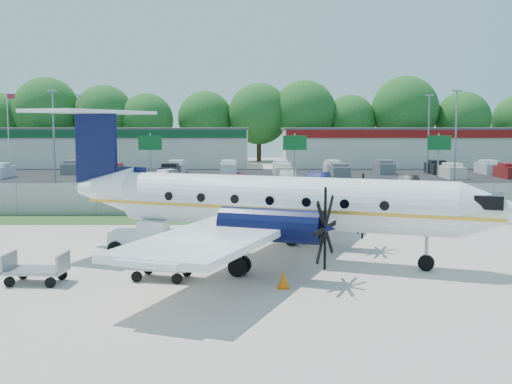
{
  "coord_description": "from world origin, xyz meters",
  "views": [
    {
      "loc": [
        -0.1,
        -25.93,
        5.66
      ],
      "look_at": [
        0.0,
        6.0,
        2.3
      ],
      "focal_mm": 45.0,
      "sensor_mm": 36.0,
      "label": 1
    }
  ],
  "objects_px": {
    "baggage_cart_near": "(36,269)",
    "baggage_cart_far": "(162,265)",
    "aircraft": "(272,202)",
    "pushback_tug": "(144,237)"
  },
  "relations": [
    {
      "from": "aircraft",
      "to": "baggage_cart_near",
      "type": "xyz_separation_m",
      "value": [
        -8.55,
        -4.22,
        -1.93
      ]
    },
    {
      "from": "baggage_cart_near",
      "to": "baggage_cart_far",
      "type": "distance_m",
      "value": 4.46
    },
    {
      "from": "pushback_tug",
      "to": "baggage_cart_far",
      "type": "distance_m",
      "value": 5.17
    },
    {
      "from": "aircraft",
      "to": "baggage_cart_far",
      "type": "relative_size",
      "value": 8.55
    },
    {
      "from": "aircraft",
      "to": "baggage_cart_near",
      "type": "distance_m",
      "value": 9.73
    },
    {
      "from": "baggage_cart_far",
      "to": "aircraft",
      "type": "bearing_deg",
      "value": 40.93
    },
    {
      "from": "aircraft",
      "to": "pushback_tug",
      "type": "relative_size",
      "value": 7.34
    },
    {
      "from": "aircraft",
      "to": "pushback_tug",
      "type": "height_order",
      "value": "aircraft"
    },
    {
      "from": "baggage_cart_near",
      "to": "baggage_cart_far",
      "type": "bearing_deg",
      "value": 8.12
    },
    {
      "from": "baggage_cart_near",
      "to": "baggage_cart_far",
      "type": "relative_size",
      "value": 0.9
    }
  ]
}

